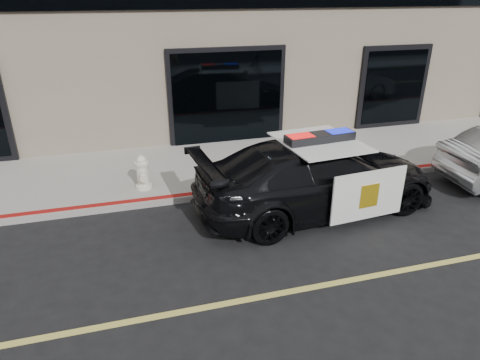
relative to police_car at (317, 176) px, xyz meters
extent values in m
plane|color=black|center=(0.21, -2.45, -0.77)|extent=(120.00, 120.00, 0.00)
cube|color=gray|center=(0.21, 2.80, -0.69)|extent=(60.00, 3.50, 0.15)
imported|color=black|center=(0.00, 0.00, -0.01)|extent=(3.06, 5.60, 1.51)
cube|color=white|center=(0.60, -1.03, -0.03)|extent=(1.61, 0.18, 1.01)
cube|color=white|center=(0.40, 1.13, -0.03)|extent=(1.61, 0.18, 1.01)
cube|color=white|center=(0.00, 0.00, 0.76)|extent=(1.67, 1.95, 0.03)
cube|color=gold|center=(0.60, -1.07, -0.03)|extent=(0.40, 0.05, 0.48)
cube|color=black|center=(0.00, 0.00, 0.85)|extent=(1.48, 0.51, 0.18)
cube|color=red|center=(-0.44, -0.04, 0.86)|extent=(0.53, 0.37, 0.16)
cube|color=#0C19CC|center=(0.44, 0.04, 0.86)|extent=(0.53, 0.37, 0.16)
cylinder|color=white|center=(-3.49, 1.74, -0.57)|extent=(0.37, 0.37, 0.08)
cylinder|color=white|center=(-3.49, 1.74, -0.28)|extent=(0.26, 0.26, 0.51)
cylinder|color=white|center=(-3.49, 1.74, -0.01)|extent=(0.31, 0.31, 0.06)
sphere|color=white|center=(-3.49, 1.74, 0.06)|extent=(0.23, 0.23, 0.23)
cylinder|color=white|center=(-3.49, 1.74, 0.16)|extent=(0.07, 0.07, 0.07)
cylinder|color=white|center=(-3.49, 1.91, -0.21)|extent=(0.13, 0.12, 0.13)
cylinder|color=white|center=(-3.49, 1.56, -0.21)|extent=(0.13, 0.12, 0.13)
cylinder|color=white|center=(-3.49, 1.53, -0.28)|extent=(0.17, 0.14, 0.17)
camera|label=1|loc=(-3.76, -7.44, 3.60)|focal=32.00mm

